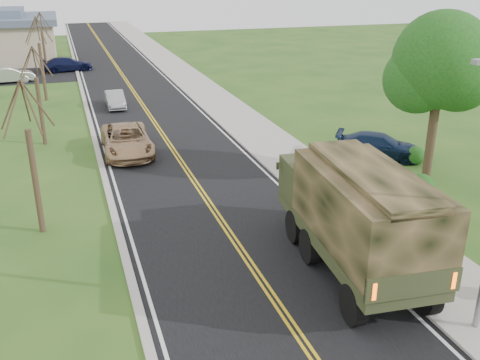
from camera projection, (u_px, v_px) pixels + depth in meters
name	position (u px, v px, depth m)	size (l,w,h in m)	color
ground	(311.00, 354.00, 14.51)	(160.00, 160.00, 0.00)	#244C19
road	(126.00, 81.00, 49.81)	(8.00, 120.00, 0.01)	black
curb_right	(170.00, 77.00, 51.00)	(0.30, 120.00, 0.12)	#9E998E
sidewalk_right	(188.00, 76.00, 51.51)	(3.20, 120.00, 0.10)	#9E998E
curb_left	(80.00, 83.00, 48.58)	(0.30, 120.00, 0.10)	#9E998E
leafy_tree	(441.00, 68.00, 24.52)	(4.83, 4.50, 8.10)	#38281C
bare_tree_a	(34.00, 169.00, 20.32)	(1.93, 2.26, 6.08)	#38281C
bare_tree_b	(40.00, 103.00, 30.97)	(1.83, 2.14, 5.73)	#38281C
bare_tree_c	(42.00, 65.00, 41.45)	(2.04, 2.39, 6.42)	#38281C
bare_tree_d	(44.00, 48.00, 52.12)	(1.88, 2.20, 5.91)	#38281C
military_truck	(356.00, 211.00, 17.66)	(3.46, 8.24, 4.01)	black
suv_champagne	(127.00, 140.00, 29.95)	(2.62, 5.67, 1.58)	tan
sedan_silver	(115.00, 99.00, 39.99)	(1.30, 3.71, 1.22)	#9D9DA1
pickup_navy	(379.00, 146.00, 29.31)	(1.90, 4.68, 1.36)	#10203C
lot_car_silver	(10.00, 75.00, 48.66)	(1.50, 4.29, 1.41)	silver
lot_car_navy	(67.00, 64.00, 54.14)	(2.00, 4.92, 1.43)	#0E1334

